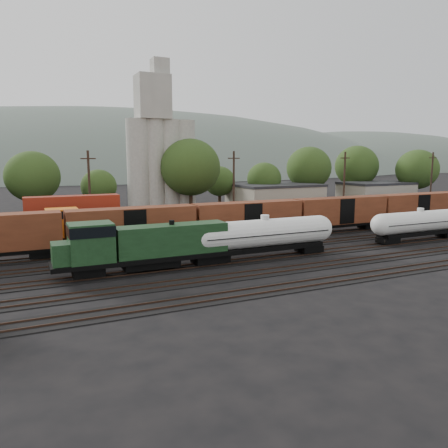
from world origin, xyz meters
name	(u,v)px	position (x,y,z in m)	size (l,w,h in m)	color
ground	(224,252)	(0.00, 0.00, 0.00)	(600.00, 600.00, 0.00)	black
tracks	(224,252)	(0.00, 0.00, 0.05)	(180.00, 33.20, 0.20)	black
green_locomotive	(140,245)	(-11.23, -5.00, 2.76)	(18.36, 3.24, 4.86)	black
tank_car_a	(265,235)	(2.52, -5.00, 2.71)	(17.44, 3.12, 4.57)	silver
tank_car_b	(420,223)	(25.98, -5.00, 2.50)	(15.95, 2.85, 4.18)	silver
orange_locomotive	(101,225)	(-12.38, 10.00, 2.63)	(18.48, 3.08, 4.62)	black
boxcar_string	(248,218)	(5.80, 5.00, 3.12)	(169.00, 2.90, 4.20)	black
container_wall	(252,213)	(11.84, 15.00, 2.22)	(186.00, 2.60, 5.80)	black
grain_silo	(161,156)	(3.28, 36.00, 11.26)	(13.40, 5.00, 29.00)	#A5A397
industrial_sheds	(179,201)	(6.63, 35.25, 2.56)	(119.38, 17.26, 5.10)	#9E937F
tree_band	(146,173)	(0.88, 38.09, 7.85)	(164.83, 23.50, 14.43)	black
utility_poles	(167,187)	(0.00, 22.00, 6.21)	(122.20, 0.36, 12.00)	black
distant_hills	(96,203)	(23.92, 260.00, -20.56)	(860.00, 286.00, 130.00)	#59665B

